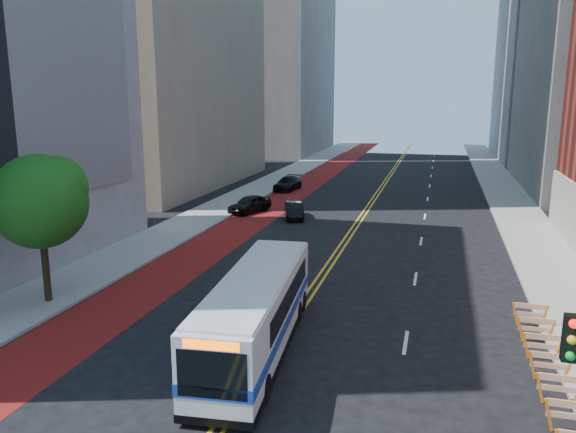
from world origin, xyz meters
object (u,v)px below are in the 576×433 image
(transit_bus, at_px, (257,311))
(car_b, at_px, (294,210))
(car_a, at_px, (250,204))
(street_tree, at_px, (41,198))
(car_c, at_px, (288,183))

(transit_bus, relative_size, car_b, 2.74)
(car_b, bearing_deg, car_a, 145.53)
(street_tree, distance_m, car_b, 22.02)
(transit_bus, relative_size, car_a, 2.61)
(car_c, bearing_deg, street_tree, -89.28)
(car_b, relative_size, car_c, 0.86)
(street_tree, height_order, car_b, street_tree)
(street_tree, bearing_deg, car_a, 84.39)
(transit_bus, xyz_separation_m, car_b, (-4.53, 22.81, -0.88))
(car_a, bearing_deg, car_b, 5.06)
(transit_bus, bearing_deg, car_a, 104.58)
(street_tree, xyz_separation_m, car_b, (6.17, 20.71, -4.26))
(car_a, bearing_deg, car_c, 110.98)
(street_tree, bearing_deg, car_c, 86.19)
(street_tree, xyz_separation_m, car_c, (2.23, 33.50, -4.24))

